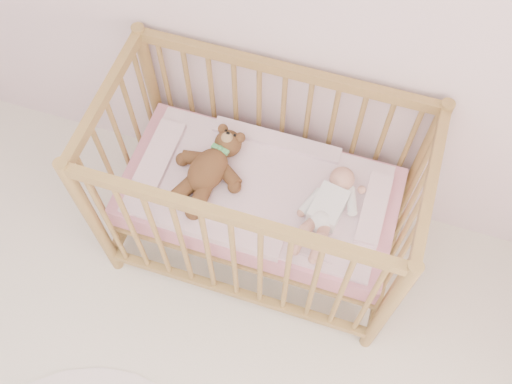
% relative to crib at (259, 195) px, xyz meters
% --- Properties ---
extents(crib, '(1.36, 0.76, 1.00)m').
position_rel_crib_xyz_m(crib, '(0.00, 0.00, 0.00)').
color(crib, olive).
rests_on(crib, floor).
extents(mattress, '(1.22, 0.62, 0.13)m').
position_rel_crib_xyz_m(mattress, '(0.00, 0.00, -0.01)').
color(mattress, pink).
rests_on(mattress, crib).
extents(blanket, '(1.10, 0.58, 0.06)m').
position_rel_crib_xyz_m(blanket, '(0.00, 0.00, 0.06)').
color(blanket, '#EBA2B6').
rests_on(blanket, mattress).
extents(baby, '(0.31, 0.52, 0.12)m').
position_rel_crib_xyz_m(baby, '(0.31, -0.02, 0.14)').
color(baby, white).
rests_on(baby, blanket).
extents(teddy_bear, '(0.44, 0.55, 0.14)m').
position_rel_crib_xyz_m(teddy_bear, '(-0.23, -0.02, 0.15)').
color(teddy_bear, brown).
rests_on(teddy_bear, blanket).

